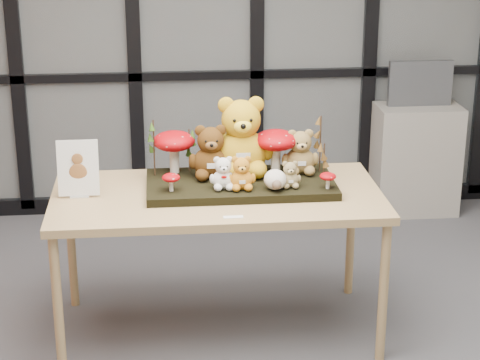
{
  "coord_description": "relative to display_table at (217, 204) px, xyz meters",
  "views": [
    {
      "loc": [
        -0.29,
        -3.84,
        2.46
      ],
      "look_at": [
        0.13,
        0.5,
        0.92
      ],
      "focal_mm": 65.0,
      "sensor_mm": 36.0,
      "label": 1
    }
  ],
  "objects": [
    {
      "name": "room_shell",
      "position": [
        -0.01,
        -0.54,
        0.91
      ],
      "size": [
        5.0,
        5.0,
        5.0
      ],
      "color": "beige",
      "rests_on": "floor"
    },
    {
      "name": "glass_partition",
      "position": [
        -0.01,
        1.93,
        0.65
      ],
      "size": [
        4.9,
        0.06,
        2.78
      ],
      "color": "#2D383F",
      "rests_on": "floor"
    },
    {
      "name": "display_table",
      "position": [
        0.0,
        0.0,
        0.0
      ],
      "size": [
        1.78,
        0.89,
        0.83
      ],
      "rotation": [
        0.0,
        0.0,
        -0.0
      ],
      "color": "tan",
      "rests_on": "floor"
    },
    {
      "name": "diorama_tray",
      "position": [
        0.13,
        0.07,
        0.09
      ],
      "size": [
        1.02,
        0.51,
        0.04
      ],
      "primitive_type": "cube",
      "rotation": [
        0.0,
        0.0,
        -0.0
      ],
      "color": "black",
      "rests_on": "display_table"
    },
    {
      "name": "bear_pooh_yellow",
      "position": [
        0.15,
        0.2,
        0.35
      ],
      "size": [
        0.37,
        0.33,
        0.48
      ],
      "primitive_type": null,
      "rotation": [
        0.0,
        0.0,
        -0.0
      ],
      "color": "gold",
      "rests_on": "diorama_tray"
    },
    {
      "name": "bear_brown_medium",
      "position": [
        -0.02,
        0.15,
        0.27
      ],
      "size": [
        0.25,
        0.22,
        0.32
      ],
      "primitive_type": null,
      "rotation": [
        0.0,
        0.0,
        -0.0
      ],
      "color": "#4C2C0D",
      "rests_on": "diorama_tray"
    },
    {
      "name": "bear_tan_back",
      "position": [
        0.48,
        0.17,
        0.25
      ],
      "size": [
        0.21,
        0.19,
        0.27
      ],
      "primitive_type": null,
      "rotation": [
        0.0,
        0.0,
        -0.0
      ],
      "color": "olive",
      "rests_on": "diorama_tray"
    },
    {
      "name": "bear_small_yellow",
      "position": [
        0.13,
        -0.06,
        0.21
      ],
      "size": [
        0.15,
        0.14,
        0.2
      ],
      "primitive_type": null,
      "rotation": [
        0.0,
        0.0,
        -0.0
      ],
      "color": "orange",
      "rests_on": "diorama_tray"
    },
    {
      "name": "bear_white_bow",
      "position": [
        0.03,
        -0.05,
        0.21
      ],
      "size": [
        0.15,
        0.13,
        0.19
      ],
      "primitive_type": null,
      "rotation": [
        0.0,
        0.0,
        -0.0
      ],
      "color": "white",
      "rests_on": "diorama_tray"
    },
    {
      "name": "bear_beige_small",
      "position": [
        0.39,
        -0.06,
        0.19
      ],
      "size": [
        0.12,
        0.11,
        0.16
      ],
      "primitive_type": null,
      "rotation": [
        0.0,
        0.0,
        -0.0
      ],
      "color": "#948151",
      "rests_on": "diorama_tray"
    },
    {
      "name": "plush_cream_hedgehog",
      "position": [
        0.3,
        -0.09,
        0.17
      ],
      "size": [
        0.09,
        0.08,
        0.12
      ],
      "primitive_type": null,
      "rotation": [
        0.0,
        0.0,
        -0.0
      ],
      "color": "silver",
      "rests_on": "diorama_tray"
    },
    {
      "name": "mushroom_back_left",
      "position": [
        -0.22,
        0.24,
        0.24
      ],
      "size": [
        0.23,
        0.23,
        0.26
      ],
      "primitive_type": null,
      "color": "#9B050A",
      "rests_on": "diorama_tray"
    },
    {
      "name": "mushroom_back_right",
      "position": [
        0.34,
        0.18,
        0.24
      ],
      "size": [
        0.24,
        0.24,
        0.27
      ],
      "primitive_type": null,
      "color": "#9B050A",
      "rests_on": "diorama_tray"
    },
    {
      "name": "mushroom_front_left",
      "position": [
        -0.25,
        -0.06,
        0.16
      ],
      "size": [
        0.1,
        0.1,
        0.11
      ],
      "primitive_type": null,
      "color": "#9B050A",
      "rests_on": "diorama_tray"
    },
    {
      "name": "mushroom_front_right",
      "position": [
        0.58,
        -0.11,
        0.16
      ],
      "size": [
        0.09,
        0.09,
        0.1
      ],
      "primitive_type": null,
      "color": "#9B050A",
      "rests_on": "diorama_tray"
    },
    {
      "name": "sprig_green_far_left",
      "position": [
        -0.33,
        0.2,
        0.27
      ],
      "size": [
        0.05,
        0.05,
        0.32
      ],
      "primitive_type": null,
      "color": "#18350C",
      "rests_on": "diorama_tray"
    },
    {
      "name": "sprig_green_mid_left",
      "position": [
        -0.14,
        0.26,
        0.23
      ],
      "size": [
        0.05,
        0.05,
        0.24
      ],
      "primitive_type": null,
      "color": "#18350C",
      "rests_on": "diorama_tray"
    },
    {
      "name": "sprig_dry_far_right",
      "position": [
        0.59,
        0.18,
        0.27
      ],
      "size": [
        0.05,
        0.05,
        0.32
      ],
      "primitive_type": null,
      "color": "brown",
      "rests_on": "diorama_tray"
    },
    {
      "name": "sprig_dry_mid_right",
      "position": [
        0.59,
        0.04,
        0.21
      ],
      "size": [
        0.05,
        0.05,
        0.2
      ],
      "primitive_type": null,
      "color": "brown",
      "rests_on": "diorama_tray"
    },
    {
      "name": "sprig_green_centre",
      "position": [
        0.03,
        0.27,
        0.23
      ],
      "size": [
        0.05,
        0.05,
        0.25
      ],
      "primitive_type": null,
      "color": "#18350C",
      "rests_on": "diorama_tray"
    },
    {
      "name": "sign_holder",
      "position": [
        -0.73,
        0.02,
        0.21
      ],
      "size": [
        0.22,
        0.06,
        0.31
      ],
      "rotation": [
        0.0,
        0.0,
        0.0
      ],
      "color": "silver",
      "rests_on": "display_table"
    },
    {
      "name": "label_card",
      "position": [
        0.06,
        -0.36,
        0.07
      ],
      "size": [
        0.1,
        0.03,
        0.0
      ],
      "primitive_type": "cube",
      "color": "white",
      "rests_on": "display_table"
    },
    {
      "name": "cabinet",
      "position": [
        1.63,
        1.71,
        -0.35
      ],
      "size": [
        0.62,
        0.36,
        0.83
      ],
      "primitive_type": "cube",
      "color": "#9F998D",
      "rests_on": "floor"
    },
    {
      "name": "monitor",
      "position": [
        1.63,
        1.73,
        0.23
      ],
      "size": [
        0.47,
        0.05,
        0.34
      ],
      "color": "#4B4E53",
      "rests_on": "cabinet"
    }
  ]
}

